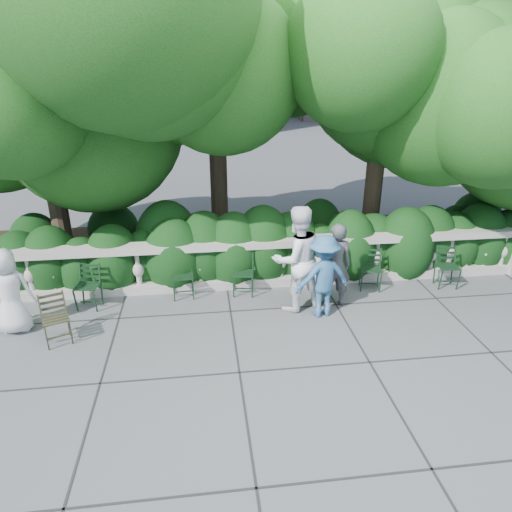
{
  "coord_description": "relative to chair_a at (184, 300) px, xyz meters",
  "views": [
    {
      "loc": [
        -0.94,
        -6.5,
        4.25
      ],
      "look_at": [
        0.0,
        1.0,
        1.0
      ],
      "focal_mm": 32.0,
      "sensor_mm": 36.0,
      "label": 1
    }
  ],
  "objects": [
    {
      "name": "ground",
      "position": [
        1.35,
        -1.33,
        0.0
      ],
      "size": [
        90.0,
        90.0,
        0.0
      ],
      "primitive_type": "plane",
      "color": "#4B4E52",
      "rests_on": "ground"
    },
    {
      "name": "balustrade",
      "position": [
        1.35,
        0.47,
        0.49
      ],
      "size": [
        12.0,
        0.44,
        1.0
      ],
      "color": "#9E998E",
      "rests_on": "ground"
    },
    {
      "name": "shrub_hedge",
      "position": [
        1.35,
        1.67,
        0.0
      ],
      "size": [
        15.0,
        2.6,
        1.7
      ],
      "primitive_type": null,
      "color": "black",
      "rests_on": "ground"
    },
    {
      "name": "tree_canopy",
      "position": [
        2.04,
        1.86,
        3.96
      ],
      "size": [
        15.04,
        6.52,
        6.78
      ],
      "color": "#3F3023",
      "rests_on": "ground"
    },
    {
      "name": "chair_a",
      "position": [
        0.0,
        0.0,
        0.0
      ],
      "size": [
        0.47,
        0.51,
        0.84
      ],
      "primitive_type": null,
      "rotation": [
        0.0,
        0.0,
        0.07
      ],
      "color": "black",
      "rests_on": "ground"
    },
    {
      "name": "chair_b",
      "position": [
        -1.76,
        -0.2,
        0.0
      ],
      "size": [
        0.52,
        0.55,
        0.84
      ],
      "primitive_type": null,
      "rotation": [
        0.0,
        0.0,
        -0.18
      ],
      "color": "black",
      "rests_on": "ground"
    },
    {
      "name": "chair_c",
      "position": [
        1.13,
        -0.02,
        0.0
      ],
      "size": [
        0.5,
        0.54,
        0.84
      ],
      "primitive_type": null,
      "rotation": [
        0.0,
        0.0,
        -0.14
      ],
      "color": "black",
      "rests_on": "ground"
    },
    {
      "name": "chair_e",
      "position": [
        5.25,
        -0.21,
        0.0
      ],
      "size": [
        0.49,
        0.53,
        0.84
      ],
      "primitive_type": null,
      "rotation": [
        0.0,
        0.0,
        -0.12
      ],
      "color": "black",
      "rests_on": "ground"
    },
    {
      "name": "chair_f",
      "position": [
        3.66,
        -0.11,
        0.0
      ],
      "size": [
        0.54,
        0.57,
        0.84
      ],
      "primitive_type": null,
      "rotation": [
        0.0,
        0.0,
        -0.25
      ],
      "color": "black",
      "rests_on": "ground"
    },
    {
      "name": "chair_weathered",
      "position": [
        -1.94,
        -1.31,
        0.0
      ],
      "size": [
        0.58,
        0.61,
        0.84
      ],
      "primitive_type": null,
      "rotation": [
        0.0,
        0.0,
        0.37
      ],
      "color": "black",
      "rests_on": "ground"
    },
    {
      "name": "person_businessman",
      "position": [
        -2.79,
        -0.7,
        0.74
      ],
      "size": [
        0.74,
        0.49,
        1.49
      ],
      "primitive_type": "imported",
      "rotation": [
        0.0,
        0.0,
        3.17
      ],
      "color": "silver",
      "rests_on": "ground"
    },
    {
      "name": "person_woman_grey",
      "position": [
        2.79,
        -0.49,
        0.81
      ],
      "size": [
        0.62,
        0.44,
        1.62
      ],
      "primitive_type": "imported",
      "rotation": [
        0.0,
        0.0,
        3.05
      ],
      "color": "#404145",
      "rests_on": "ground"
    },
    {
      "name": "person_casual_man",
      "position": [
        2.06,
        -0.51,
        0.98
      ],
      "size": [
        1.13,
        0.99,
        1.97
      ],
      "primitive_type": "imported",
      "rotation": [
        0.0,
        0.0,
        3.44
      ],
      "color": "white",
      "rests_on": "ground"
    },
    {
      "name": "person_older_blue",
      "position": [
        2.47,
        -0.82,
        0.76
      ],
      "size": [
        1.08,
        0.74,
        1.53
      ],
      "primitive_type": "imported",
      "rotation": [
        0.0,
        0.0,
        3.33
      ],
      "color": "#2E5F8B",
      "rests_on": "ground"
    }
  ]
}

